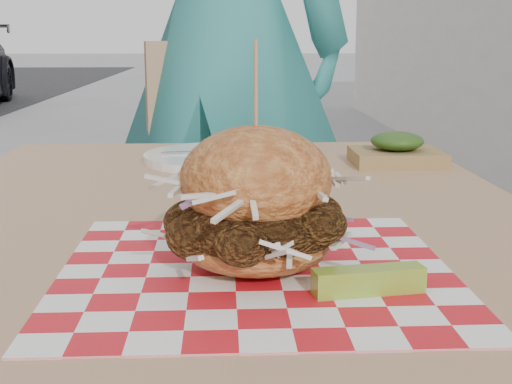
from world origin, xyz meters
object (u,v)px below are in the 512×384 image
diner (224,39)px  patio_table (222,276)px  patio_chair (214,188)px  sandwich (256,208)px

diner → patio_table: size_ratio=1.59×
patio_chair → patio_table: bearing=-101.8°
patio_chair → sandwich: (0.05, -1.29, 0.26)m
patio_table → patio_chair: (-0.02, 1.08, -0.12)m
patio_table → sandwich: bearing=-81.4°
diner → sandwich: (0.02, -1.37, -0.15)m
patio_chair → sandwich: size_ratio=4.55×
diner → sandwich: 1.38m
patio_chair → sandwich: 1.32m
patio_chair → diner: bearing=54.5°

